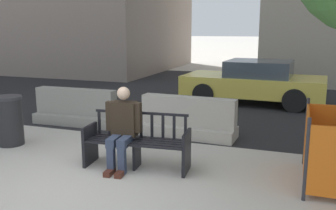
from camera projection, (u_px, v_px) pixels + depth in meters
The scene contains 8 objects.
ground_plane at pixel (76, 191), 5.21m from camera, with size 200.00×200.00×0.00m, color #B7B2A8.
street_asphalt at pixel (214, 92), 13.24m from camera, with size 120.00×12.00×0.01m, color black.
street_bench at pixel (137, 144), 6.04m from camera, with size 1.73×0.68×0.88m.
seated_person at pixel (122, 126), 5.99m from camera, with size 0.59×0.75×1.31m.
jersey_barrier_centre at pixel (188, 120), 7.80m from camera, with size 2.03×0.77×0.84m.
jersey_barrier_left at pixel (76, 110), 8.83m from camera, with size 2.01×0.71×0.84m.
car_taxi_near at pixel (254, 82), 11.26m from camera, with size 4.21×2.16×1.28m.
trash_bin at pixel (10, 120), 7.21m from camera, with size 0.52×0.52×0.96m.
Camera 1 is at (2.85, -4.15, 2.23)m, focal length 40.00 mm.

